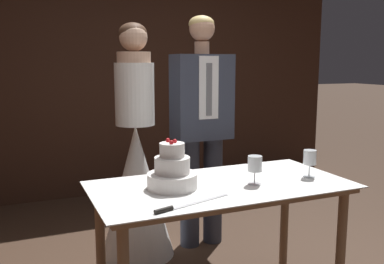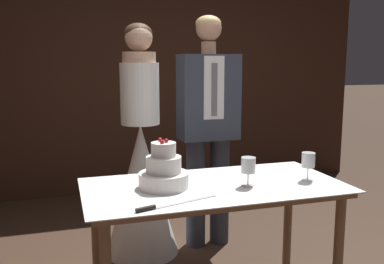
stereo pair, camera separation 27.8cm
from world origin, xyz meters
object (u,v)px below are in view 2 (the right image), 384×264
cake_knife (162,206)px  wine_glass_near (248,167)px  bride (141,173)px  wine_glass_middle (308,161)px  groom (208,121)px  cake_table (214,200)px  tiered_cake (164,171)px

cake_knife → wine_glass_near: bearing=3.8°
wine_glass_near → bride: bride is taller
cake_knife → wine_glass_middle: bearing=-4.2°
cake_knife → bride: size_ratio=0.26×
cake_knife → groom: size_ratio=0.25×
wine_glass_near → bride: size_ratio=0.10×
cake_table → bride: 0.89m
wine_glass_near → groom: bearing=84.5°
cake_table → wine_glass_near: wine_glass_near is taller
wine_glass_middle → groom: bearing=107.7°
wine_glass_middle → groom: 0.98m
tiered_cake → cake_knife: tiered_cake is taller
cake_table → wine_glass_near: (0.17, -0.08, 0.20)m
cake_knife → wine_glass_middle: 0.95m
cake_table → tiered_cake: size_ratio=5.29×
cake_knife → bride: bride is taller
tiered_cake → bride: bearing=88.4°
tiered_cake → wine_glass_near: 0.47m
wine_glass_middle → groom: size_ratio=0.09×
wine_glass_middle → groom: groom is taller
tiered_cake → wine_glass_near: size_ratio=1.69×
wine_glass_near → bride: (-0.43, 0.93, -0.23)m
cake_table → bride: size_ratio=0.86×
bride → wine_glass_near: bearing=-65.0°
wine_glass_middle → cake_knife: bearing=-167.4°
bride → groom: 0.64m
bride → cake_table: bearing=-72.9°
wine_glass_middle → bride: bearing=131.5°
tiered_cake → wine_glass_near: tiered_cake is taller
tiered_cake → cake_table: bearing=-6.7°
tiered_cake → cake_knife: (-0.08, -0.31, -0.08)m
groom → wine_glass_near: bearing=-95.5°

